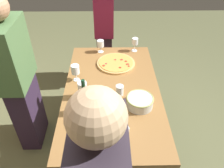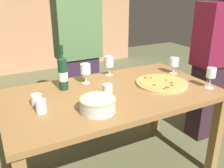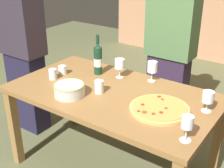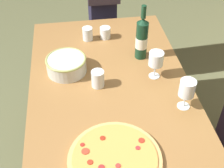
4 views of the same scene
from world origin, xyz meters
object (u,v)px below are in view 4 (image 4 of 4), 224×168
object	(u,v)px
wine_bottle	(142,38)
cup_ceramic	(88,34)
pizza	(115,159)
cup_amber	(98,79)
serving_bowl	(66,64)
dining_table	(112,105)
wine_glass_far_left	(187,89)
cup_spare	(105,33)
wine_glass_by_bottle	(156,60)

from	to	relation	value
wine_bottle	cup_ceramic	bearing A→B (deg)	-128.24
pizza	cup_ceramic	bearing A→B (deg)	-178.03
cup_amber	cup_ceramic	distance (m)	0.48
wine_bottle	cup_amber	size ratio (longest dim) A/B	3.54
pizza	cup_amber	xyz separation A→B (m)	(-0.50, -0.02, 0.04)
serving_bowl	cup_amber	xyz separation A→B (m)	(0.15, 0.17, -0.00)
serving_bowl	dining_table	bearing A→B (deg)	46.27
serving_bowl	wine_glass_far_left	xyz separation A→B (m)	(0.38, 0.59, 0.07)
serving_bowl	wine_bottle	xyz separation A→B (m)	(-0.08, 0.46, 0.08)
wine_bottle	cup_spare	distance (m)	0.32
wine_glass_by_bottle	wine_glass_far_left	distance (m)	0.27
pizza	wine_glass_far_left	distance (m)	0.50
serving_bowl	wine_glass_by_bottle	size ratio (longest dim) A/B	1.42
wine_bottle	cup_spare	xyz separation A→B (m)	(-0.25, -0.19, -0.10)
wine_glass_far_left	cup_spare	size ratio (longest dim) A/B	2.21
cup_amber	wine_bottle	bearing A→B (deg)	128.47
dining_table	wine_bottle	world-z (taller)	wine_bottle
dining_table	cup_ceramic	world-z (taller)	cup_ceramic
pizza	serving_bowl	xyz separation A→B (m)	(-0.66, -0.18, 0.04)
cup_spare	cup_ceramic	bearing A→B (deg)	-88.44
wine_glass_by_bottle	pizza	bearing A→B (deg)	-30.23
serving_bowl	cup_spare	world-z (taller)	serving_bowl
cup_amber	wine_glass_by_bottle	bearing A→B (deg)	95.72
dining_table	pizza	distance (m)	0.45
cup_amber	pizza	bearing A→B (deg)	1.99
wine_glass_far_left	cup_ceramic	bearing A→B (deg)	-148.13
cup_ceramic	cup_spare	size ratio (longest dim) A/B	1.12
wine_glass_far_left	pizza	bearing A→B (deg)	-55.51
dining_table	cup_spare	distance (m)	0.57
pizza	serving_bowl	bearing A→B (deg)	-164.32
pizza	wine_glass_by_bottle	bearing A→B (deg)	149.77
dining_table	wine_glass_by_bottle	size ratio (longest dim) A/B	9.66
cup_ceramic	pizza	bearing A→B (deg)	1.97
serving_bowl	cup_spare	size ratio (longest dim) A/B	3.03
wine_bottle	cup_amber	distance (m)	0.38
dining_table	cup_amber	size ratio (longest dim) A/B	16.32
pizza	serving_bowl	size ratio (longest dim) A/B	1.76
wine_bottle	wine_glass_by_bottle	bearing A→B (deg)	10.80
dining_table	cup_ceramic	distance (m)	0.57
cup_amber	wine_glass_far_left	bearing A→B (deg)	61.65
wine_bottle	wine_glass_by_bottle	world-z (taller)	wine_bottle
wine_glass_far_left	cup_spare	distance (m)	0.78
dining_table	cup_amber	world-z (taller)	cup_amber
serving_bowl	wine_bottle	distance (m)	0.47
dining_table	wine_glass_by_bottle	world-z (taller)	wine_glass_by_bottle
wine_bottle	cup_ceramic	world-z (taller)	wine_bottle
dining_table	pizza	xyz separation A→B (m)	(0.43, -0.05, 0.11)
dining_table	cup_ceramic	bearing A→B (deg)	-171.22
cup_amber	cup_spare	xyz separation A→B (m)	(-0.48, 0.10, -0.01)
serving_bowl	cup_ceramic	world-z (taller)	serving_bowl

